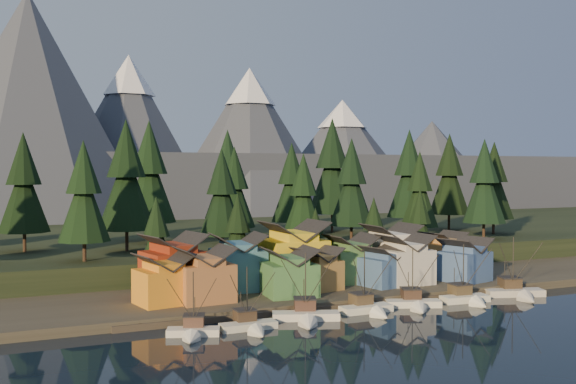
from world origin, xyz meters
name	(u,v)px	position (x,y,z in m)	size (l,w,h in m)	color
ground	(406,329)	(0.00, 0.00, 0.00)	(500.00, 500.00, 0.00)	black
shore_strip	(293,281)	(0.00, 40.00, 0.75)	(400.00, 50.00, 1.50)	#373128
hillside	(219,244)	(0.00, 90.00, 3.00)	(420.00, 100.00, 6.00)	black
dock	(350,304)	(0.00, 16.50, 0.50)	(80.00, 4.00, 1.00)	#4D4437
mountain_ridge	(125,164)	(-4.20, 213.59, 26.06)	(560.00, 190.00, 90.00)	#4D5363
boat_0	(193,323)	(-29.87, 8.31, 2.01)	(8.06, 8.59, 9.99)	beige
boat_1	(251,318)	(-21.28, 8.14, 1.96)	(8.60, 9.37, 10.20)	beige
boat_2	(306,308)	(-11.38, 10.05, 2.13)	(11.10, 11.51, 11.61)	silver
boat_3	(369,300)	(0.37, 10.87, 2.17)	(9.07, 9.88, 11.12)	white
boat_4	(415,296)	(9.57, 11.32, 2.08)	(9.91, 10.37, 10.97)	silver
boat_5	(468,290)	(20.50, 10.86, 2.28)	(9.12, 9.78, 11.41)	white
boat_6	(518,285)	(32.18, 11.30, 2.25)	(11.45, 11.90, 12.14)	beige
house_front_0	(163,277)	(-30.17, 24.88, 5.84)	(9.54, 9.18, 8.25)	orange
house_front_1	(204,273)	(-23.53, 24.11, 6.26)	(9.25, 8.93, 9.06)	#A16539
house_front_2	(289,271)	(-8.53, 22.87, 5.86)	(9.09, 9.15, 8.30)	#447841
house_front_3	(317,268)	(-1.71, 25.78, 5.57)	(8.97, 8.70, 7.74)	#A37639
house_front_4	(383,265)	(11.48, 24.43, 5.50)	(8.84, 9.30, 7.62)	#3C5D8F
house_front_5	(405,258)	(16.65, 24.51, 6.45)	(9.12, 8.32, 9.42)	beige
house_front_6	(464,258)	(29.04, 22.36, 5.94)	(10.20, 9.87, 8.45)	#3D5B92
house_back_0	(173,262)	(-26.67, 32.58, 7.05)	(11.40, 11.10, 10.58)	maroon
house_back_1	(238,261)	(-14.96, 31.62, 6.85)	(9.71, 9.82, 10.19)	#396B87
house_back_2	(294,251)	(-2.87, 33.57, 7.78)	(11.46, 10.56, 11.95)	yellow
house_back_3	(351,257)	(8.10, 30.52, 6.35)	(9.26, 8.28, 9.23)	#48733E
house_back_4	(391,249)	(18.41, 32.40, 7.14)	(10.06, 9.68, 10.75)	silver
house_back_5	(443,251)	(32.46, 33.43, 5.98)	(8.49, 8.57, 8.53)	#AF793E
tree_hill_1	(24,186)	(-50.00, 68.00, 19.92)	(10.93, 10.93, 25.46)	#332319
tree_hill_2	(84,195)	(-40.00, 48.00, 18.61)	(9.91, 9.91, 23.08)	#332319
tree_hill_3	(126,179)	(-30.00, 60.00, 21.42)	(12.11, 12.11, 28.21)	#332319
tree_hill_4	(149,176)	(-22.00, 75.00, 22.01)	(12.57, 12.57, 29.27)	#332319
tree_hill_5	(222,196)	(-12.00, 50.00, 17.98)	(9.41, 9.41, 21.92)	#332319
tree_hill_6	(234,190)	(-4.00, 65.00, 18.55)	(9.85, 9.85, 22.95)	#332319
tree_hill_7	(303,197)	(6.00, 48.00, 17.49)	(9.03, 9.03, 21.03)	#332319
tree_hill_8	(292,185)	(14.00, 72.00, 19.38)	(10.51, 10.51, 24.48)	#332319
tree_hill_9	(352,185)	(22.00, 55.00, 19.67)	(10.74, 10.74, 25.01)	#332319
tree_hill_10	(332,170)	(30.00, 80.00, 23.41)	(13.67, 13.67, 31.83)	#332319
tree_hill_11	(420,192)	(38.00, 50.00, 17.98)	(9.41, 9.41, 21.93)	#332319
tree_hill_12	(409,177)	(46.00, 66.00, 21.48)	(12.15, 12.15, 28.31)	#332319
tree_hill_13	(484,184)	(56.00, 48.00, 19.79)	(10.83, 10.83, 25.23)	#332319
tree_hill_14	(449,177)	(64.00, 72.00, 21.29)	(12.00, 12.00, 27.96)	#332319
tree_hill_15	(228,178)	(0.00, 82.00, 21.31)	(12.02, 12.02, 28.01)	#332319
tree_hill_17	(494,183)	(68.00, 58.00, 19.74)	(10.79, 10.79, 25.13)	#332319
tree_shore_0	(156,238)	(-28.00, 40.00, 10.80)	(7.31, 7.31, 17.03)	#332319
tree_shore_1	(238,233)	(-12.00, 40.00, 10.95)	(7.43, 7.43, 17.30)	#332319
tree_shore_2	(315,238)	(5.00, 40.00, 9.20)	(6.06, 6.06, 14.11)	#332319
tree_shore_3	(374,231)	(19.00, 40.00, 10.25)	(6.88, 6.88, 16.02)	#332319
tree_shore_4	(420,225)	(31.00, 40.00, 11.18)	(7.60, 7.60, 17.71)	#332319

